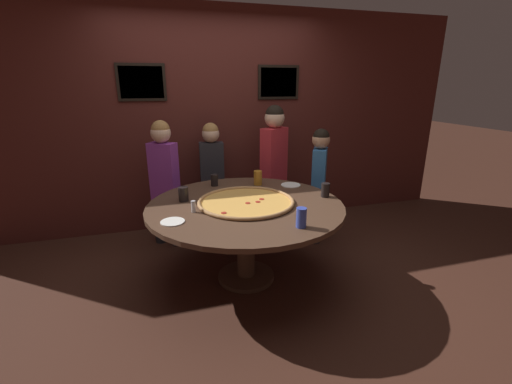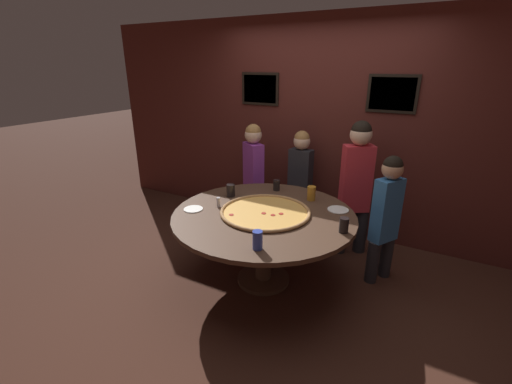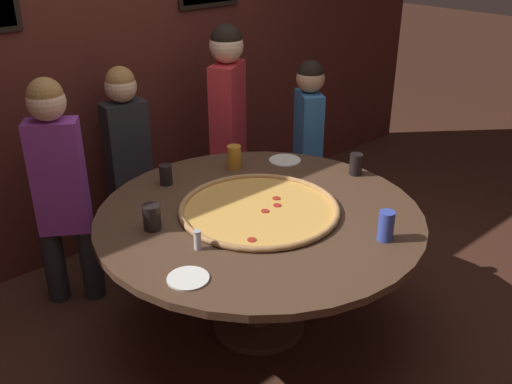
{
  "view_description": "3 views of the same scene",
  "coord_description": "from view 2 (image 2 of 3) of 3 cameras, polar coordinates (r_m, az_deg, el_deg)",
  "views": [
    {
      "loc": [
        -0.7,
        -2.72,
        1.75
      ],
      "look_at": [
        0.07,
        -0.08,
        0.86
      ],
      "focal_mm": 24.0,
      "sensor_mm": 36.0,
      "label": 1
    },
    {
      "loc": [
        1.34,
        -2.6,
        2.05
      ],
      "look_at": [
        -0.09,
        0.0,
        0.94
      ],
      "focal_mm": 24.0,
      "sensor_mm": 36.0,
      "label": 2
    },
    {
      "loc": [
        -1.77,
        -1.95,
        2.14
      ],
      "look_at": [
        0.03,
        0.06,
        0.83
      ],
      "focal_mm": 40.0,
      "sensor_mm": 36.0,
      "label": 3
    }
  ],
  "objects": [
    {
      "name": "drink_cup_far_right",
      "position": [
        3.53,
        9.21,
        -0.21
      ],
      "size": [
        0.08,
        0.08,
        0.15
      ],
      "primitive_type": "cylinder",
      "color": "#BC7A23",
      "rests_on": "dining_table"
    },
    {
      "name": "diner_side_right",
      "position": [
        3.47,
        20.87,
        -3.23
      ],
      "size": [
        0.26,
        0.33,
        1.28
      ],
      "rotation": [
        0.0,
        0.0,
        -2.11
      ],
      "color": "#232328",
      "rests_on": "ground_plane"
    },
    {
      "name": "ground_plane",
      "position": [
        3.57,
        1.22,
        -14.45
      ],
      "size": [
        24.0,
        24.0,
        0.0
      ],
      "primitive_type": "plane",
      "color": "#422319"
    },
    {
      "name": "drink_cup_centre_back",
      "position": [
        2.92,
        14.44,
        -5.37
      ],
      "size": [
        0.08,
        0.08,
        0.13
      ],
      "primitive_type": "cylinder",
      "color": "black",
      "rests_on": "dining_table"
    },
    {
      "name": "dining_table",
      "position": [
        3.25,
        1.3,
        -5.44
      ],
      "size": [
        1.71,
        1.71,
        0.74
      ],
      "color": "#4C3323",
      "rests_on": "ground_plane"
    },
    {
      "name": "giant_pizza",
      "position": [
        3.2,
        1.55,
        -3.3
      ],
      "size": [
        0.85,
        0.85,
        0.03
      ],
      "color": "#E5A84C",
      "rests_on": "dining_table"
    },
    {
      "name": "diner_far_left",
      "position": [
        4.23,
        7.37,
        2.48
      ],
      "size": [
        0.34,
        0.2,
        1.32
      ],
      "rotation": [
        0.0,
        0.0,
        3.05
      ],
      "color": "#232328",
      "rests_on": "ground_plane"
    },
    {
      "name": "drink_cup_near_right",
      "position": [
        3.77,
        3.43,
        1.14
      ],
      "size": [
        0.07,
        0.07,
        0.12
      ],
      "primitive_type": "cylinder",
      "color": "black",
      "rests_on": "dining_table"
    },
    {
      "name": "white_plate_left_side",
      "position": [
        3.34,
        -10.41,
        -2.81
      ],
      "size": [
        0.18,
        0.18,
        0.01
      ],
      "primitive_type": "cylinder",
      "color": "white",
      "rests_on": "dining_table"
    },
    {
      "name": "diner_far_right",
      "position": [
        3.85,
        16.31,
        1.7
      ],
      "size": [
        0.39,
        0.31,
        1.51
      ],
      "rotation": [
        0.0,
        0.0,
        -2.59
      ],
      "color": "#232328",
      "rests_on": "ground_plane"
    },
    {
      "name": "drink_cup_near_left",
      "position": [
        3.6,
        -4.23,
        0.28
      ],
      "size": [
        0.09,
        0.09,
        0.13
      ],
      "primitive_type": "cylinder",
      "color": "black",
      "rests_on": "dining_table"
    },
    {
      "name": "white_plate_beside_cup",
      "position": [
        3.36,
        13.52,
        -2.88
      ],
      "size": [
        0.2,
        0.2,
        0.01
      ],
      "primitive_type": "cylinder",
      "color": "white",
      "rests_on": "dining_table"
    },
    {
      "name": "diner_side_left",
      "position": [
        4.27,
        -0.44,
        3.35
      ],
      "size": [
        0.36,
        0.3,
        1.38
      ],
      "rotation": [
        0.0,
        0.0,
        2.55
      ],
      "color": "#232328",
      "rests_on": "ground_plane"
    },
    {
      "name": "condiment_shaker",
      "position": [
        3.34,
        -6.27,
        -1.71
      ],
      "size": [
        0.04,
        0.04,
        0.1
      ],
      "color": "silver",
      "rests_on": "dining_table"
    },
    {
      "name": "drink_cup_far_left",
      "position": [
        2.58,
        0.25,
        -8.02
      ],
      "size": [
        0.08,
        0.08,
        0.15
      ],
      "primitive_type": "cylinder",
      "color": "#384CB7",
      "rests_on": "dining_table"
    },
    {
      "name": "back_wall",
      "position": [
        4.33,
        10.44,
        10.35
      ],
      "size": [
        6.4,
        0.08,
        2.6
      ],
      "color": "#4C1E19",
      "rests_on": "ground_plane"
    }
  ]
}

